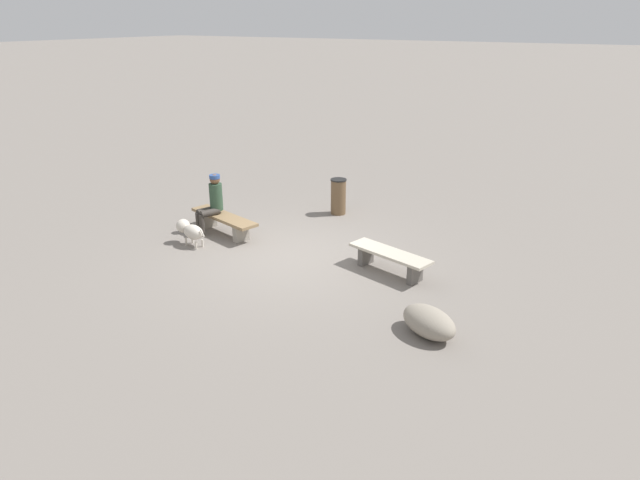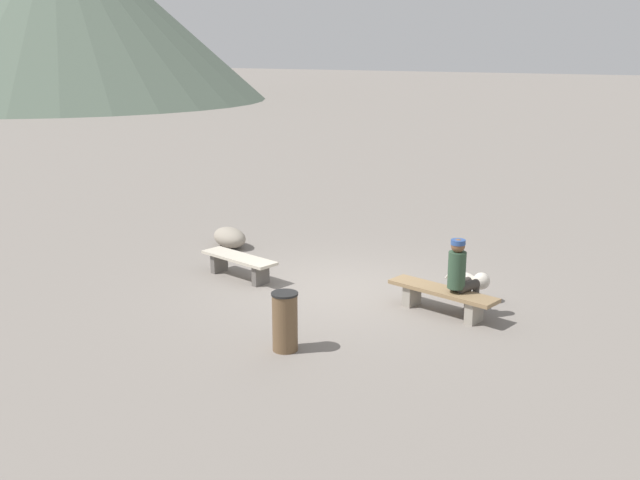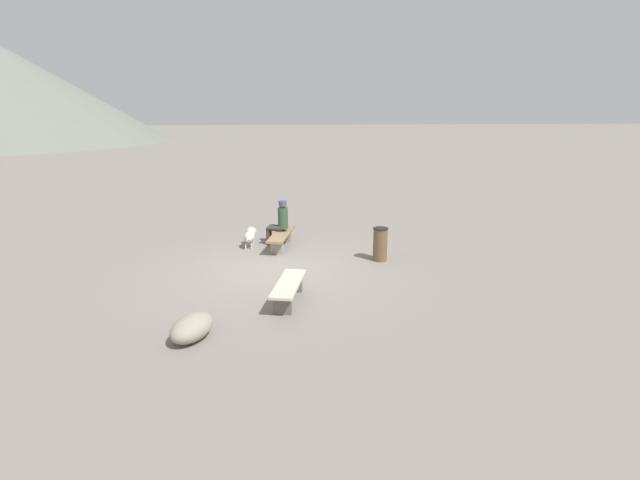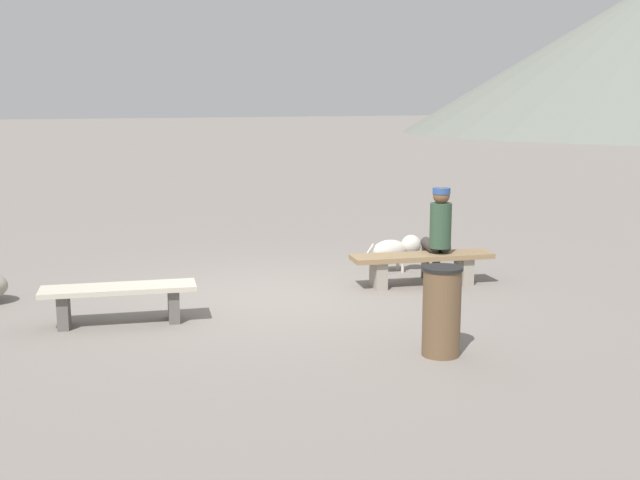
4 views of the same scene
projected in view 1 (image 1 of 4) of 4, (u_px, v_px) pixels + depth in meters
ground at (292, 257)px, 11.37m from camera, size 210.00×210.00×0.06m
bench_left at (390, 258)px, 10.51m from camera, size 1.73×0.85×0.43m
bench_right at (224, 221)px, 12.43m from camera, size 1.95×0.89×0.43m
seated_person at (212, 200)px, 12.38m from camera, size 0.44×0.63×1.31m
dog at (190, 230)px, 11.80m from camera, size 0.83×0.39×0.52m
trash_bin at (338, 196)px, 13.65m from camera, size 0.39×0.39×0.87m
boulder at (429, 322)px, 8.48m from camera, size 1.12×0.95×0.43m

